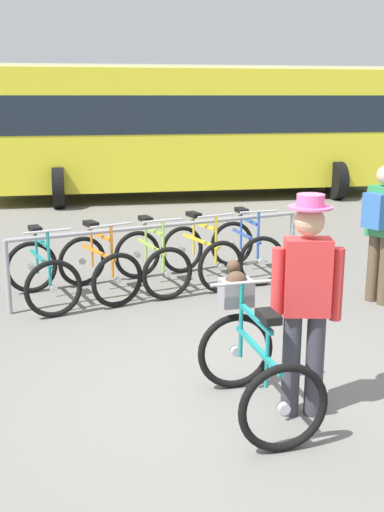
{
  "coord_description": "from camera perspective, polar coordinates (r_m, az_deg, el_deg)",
  "views": [
    {
      "loc": [
        -2.1,
        -4.22,
        2.4
      ],
      "look_at": [
        0.03,
        0.81,
        1.0
      ],
      "focal_mm": 43.8,
      "sensor_mm": 36.0,
      "label": 1
    }
  ],
  "objects": [
    {
      "name": "bike_rack_rail",
      "position": [
        7.77,
        -2.53,
        1.6
      ],
      "size": [
        3.9,
        0.27,
        0.88
      ],
      "color": "#99999E",
      "rests_on": "ground"
    },
    {
      "name": "pedestrian_with_backpack",
      "position": [
        7.59,
        16.9,
        2.64
      ],
      "size": [
        0.38,
        0.52,
        1.64
      ],
      "color": "brown",
      "rests_on": "ground"
    },
    {
      "name": "bus_distant",
      "position": [
        15.49,
        0.1,
        11.93
      ],
      "size": [
        10.3,
        4.76,
        3.08
      ],
      "color": "yellow",
      "rests_on": "ground"
    },
    {
      "name": "racked_bike_yellow",
      "position": [
        8.25,
        0.78,
        0.1
      ],
      "size": [
        0.78,
        1.17,
        0.97
      ],
      "color": "black",
      "rests_on": "ground"
    },
    {
      "name": "racked_bike_orange",
      "position": [
        7.73,
        -8.51,
        -1.03
      ],
      "size": [
        0.84,
        1.2,
        0.97
      ],
      "color": "black",
      "rests_on": "ground"
    },
    {
      "name": "ground_plane",
      "position": [
        5.29,
        3.19,
        -12.64
      ],
      "size": [
        80.0,
        80.0,
        0.0
      ],
      "primitive_type": "plane",
      "color": "slate"
    },
    {
      "name": "racked_bike_blue",
      "position": [
        8.58,
        4.96,
        0.61
      ],
      "size": [
        0.75,
        1.14,
        0.97
      ],
      "color": "black",
      "rests_on": "ground"
    },
    {
      "name": "featured_bicycle",
      "position": [
        4.91,
        5.51,
        -8.67
      ],
      "size": [
        0.81,
        1.24,
        1.09
      ],
      "color": "black",
      "rests_on": "ground"
    },
    {
      "name": "racked_bike_lime",
      "position": [
        7.96,
        -3.72,
        -0.45
      ],
      "size": [
        0.71,
        1.12,
        0.97
      ],
      "color": "black",
      "rests_on": "ground"
    },
    {
      "name": "person_with_featured_bike",
      "position": [
        4.72,
        10.37,
        -3.79
      ],
      "size": [
        0.49,
        0.32,
        1.72
      ],
      "color": "#383842",
      "rests_on": "ground"
    },
    {
      "name": "racked_bike_teal",
      "position": [
        7.56,
        -13.57,
        -1.63
      ],
      "size": [
        0.74,
        1.15,
        0.97
      ],
      "color": "black",
      "rests_on": "ground"
    }
  ]
}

